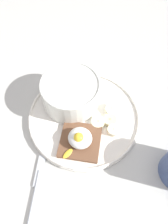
% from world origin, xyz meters
% --- Properties ---
extents(ground_plane, '(1.20, 1.20, 0.02)m').
position_xyz_m(ground_plane, '(0.00, 0.00, 0.01)').
color(ground_plane, beige).
rests_on(ground_plane, ground).
extents(plate, '(0.28, 0.28, 0.02)m').
position_xyz_m(plate, '(0.00, 0.00, 0.03)').
color(plate, white).
rests_on(plate, ground_plane).
extents(oatmeal_bowl, '(0.14, 0.14, 0.07)m').
position_xyz_m(oatmeal_bowl, '(0.05, -0.02, 0.07)').
color(oatmeal_bowl, white).
rests_on(oatmeal_bowl, plate).
extents(toast_slice, '(0.12, 0.12, 0.01)m').
position_xyz_m(toast_slice, '(-0.03, 0.06, 0.04)').
color(toast_slice, brown).
rests_on(toast_slice, plate).
extents(poached_egg, '(0.05, 0.08, 0.03)m').
position_xyz_m(poached_egg, '(-0.03, 0.07, 0.06)').
color(poached_egg, white).
rests_on(poached_egg, toast_slice).
extents(banana_slice_front, '(0.05, 0.05, 0.01)m').
position_xyz_m(banana_slice_front, '(-0.06, -0.02, 0.04)').
color(banana_slice_front, beige).
rests_on(banana_slice_front, plate).
extents(banana_slice_left, '(0.05, 0.05, 0.01)m').
position_xyz_m(banana_slice_left, '(-0.04, -0.00, 0.04)').
color(banana_slice_left, '#EDECBC').
rests_on(banana_slice_left, plate).
extents(banana_slice_back, '(0.03, 0.03, 0.01)m').
position_xyz_m(banana_slice_back, '(-0.08, -0.00, 0.04)').
color(banana_slice_back, '#F4EAC3').
rests_on(banana_slice_back, plate).
extents(banana_slice_right, '(0.05, 0.05, 0.02)m').
position_xyz_m(banana_slice_right, '(-0.05, -0.05, 0.04)').
color(banana_slice_right, beige).
rests_on(banana_slice_right, plate).
extents(knife, '(0.08, 0.14, 0.01)m').
position_xyz_m(knife, '(-0.00, 0.20, 0.02)').
color(knife, silver).
rests_on(knife, ground_plane).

